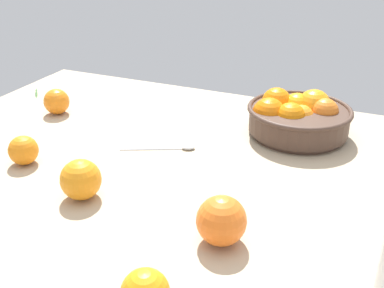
{
  "coord_description": "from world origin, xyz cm",
  "views": [
    {
      "loc": [
        33.4,
        -82.45,
        50.34
      ],
      "look_at": [
        -2.05,
        -0.63,
        6.52
      ],
      "focal_mm": 43.92,
      "sensor_mm": 36.0,
      "label": 1
    }
  ],
  "objects_px": {
    "fruit_bowl": "(297,116)",
    "spoon": "(170,148)",
    "loose_orange_1": "(221,221)",
    "loose_orange_2": "(57,102)",
    "loose_orange_3": "(23,150)",
    "loose_orange_4": "(81,180)"
  },
  "relations": [
    {
      "from": "loose_orange_3",
      "to": "spoon",
      "type": "height_order",
      "value": "loose_orange_3"
    },
    {
      "from": "loose_orange_1",
      "to": "loose_orange_3",
      "type": "distance_m",
      "value": 0.51
    },
    {
      "from": "loose_orange_3",
      "to": "spoon",
      "type": "relative_size",
      "value": 0.39
    },
    {
      "from": "loose_orange_3",
      "to": "loose_orange_2",
      "type": "bearing_deg",
      "value": 113.9
    },
    {
      "from": "loose_orange_1",
      "to": "loose_orange_2",
      "type": "distance_m",
      "value": 0.71
    },
    {
      "from": "loose_orange_1",
      "to": "loose_orange_4",
      "type": "bearing_deg",
      "value": 175.7
    },
    {
      "from": "fruit_bowl",
      "to": "loose_orange_1",
      "type": "distance_m",
      "value": 0.49
    },
    {
      "from": "spoon",
      "to": "loose_orange_3",
      "type": "bearing_deg",
      "value": -144.29
    },
    {
      "from": "loose_orange_2",
      "to": "loose_orange_4",
      "type": "distance_m",
      "value": 0.46
    },
    {
      "from": "loose_orange_1",
      "to": "loose_orange_3",
      "type": "relative_size",
      "value": 1.31
    },
    {
      "from": "fruit_bowl",
      "to": "spoon",
      "type": "bearing_deg",
      "value": -141.12
    },
    {
      "from": "loose_orange_2",
      "to": "spoon",
      "type": "distance_m",
      "value": 0.39
    },
    {
      "from": "spoon",
      "to": "fruit_bowl",
      "type": "bearing_deg",
      "value": 38.88
    },
    {
      "from": "loose_orange_3",
      "to": "loose_orange_4",
      "type": "distance_m",
      "value": 0.21
    },
    {
      "from": "loose_orange_4",
      "to": "spoon",
      "type": "relative_size",
      "value": 0.48
    },
    {
      "from": "loose_orange_2",
      "to": "loose_orange_4",
      "type": "height_order",
      "value": "loose_orange_4"
    },
    {
      "from": "loose_orange_1",
      "to": "loose_orange_2",
      "type": "height_order",
      "value": "loose_orange_1"
    },
    {
      "from": "loose_orange_1",
      "to": "spoon",
      "type": "bearing_deg",
      "value": 129.77
    },
    {
      "from": "loose_orange_3",
      "to": "loose_orange_4",
      "type": "relative_size",
      "value": 0.81
    },
    {
      "from": "fruit_bowl",
      "to": "spoon",
      "type": "relative_size",
      "value": 1.54
    },
    {
      "from": "loose_orange_1",
      "to": "spoon",
      "type": "distance_m",
      "value": 0.37
    },
    {
      "from": "loose_orange_3",
      "to": "loose_orange_4",
      "type": "height_order",
      "value": "loose_orange_4"
    }
  ]
}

